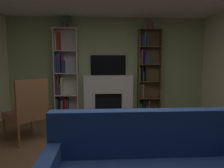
# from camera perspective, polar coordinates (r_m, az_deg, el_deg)

# --- Properties ---
(ground_plane) EXTENTS (6.99, 6.99, 0.00)m
(ground_plane) POSITION_cam_1_polar(r_m,az_deg,el_deg) (3.05, 1.39, -22.23)
(ground_plane) COLOR brown
(wall_back_accent) EXTENTS (5.37, 0.06, 2.60)m
(wall_back_accent) POSITION_cam_1_polar(r_m,az_deg,el_deg) (5.61, -1.07, 4.82)
(wall_back_accent) COLOR #97A975
(wall_back_accent) RESTS_ON ground_plane
(fireplace) EXTENTS (1.41, 0.49, 1.07)m
(fireplace) POSITION_cam_1_polar(r_m,az_deg,el_deg) (5.55, -1.00, -2.90)
(fireplace) COLOR white
(fireplace) RESTS_ON ground_plane
(tv) EXTENTS (0.93, 0.06, 0.53)m
(tv) POSITION_cam_1_polar(r_m,az_deg,el_deg) (5.55, -1.04, 5.21)
(tv) COLOR black
(tv) RESTS_ON fireplace
(bookshelf_left) EXTENTS (0.60, 0.34, 2.28)m
(bookshelf_left) POSITION_cam_1_polar(r_m,az_deg,el_deg) (5.54, -13.21, 1.92)
(bookshelf_left) COLOR silver
(bookshelf_left) RESTS_ON ground_plane
(bookshelf_right) EXTENTS (0.60, 0.26, 2.28)m
(bookshelf_right) POSITION_cam_1_polar(r_m,az_deg,el_deg) (5.63, 9.52, 2.70)
(bookshelf_right) COLOR brown
(bookshelf_right) RESTS_ON ground_plane
(potted_plant) EXTENTS (0.21, 0.21, 0.29)m
(potted_plant) POSITION_cam_1_polar(r_m,az_deg,el_deg) (5.58, -12.81, 16.36)
(potted_plant) COLOR #554F55
(potted_plant) RESTS_ON bookshelf_left
(vase_with_flowers) EXTENTS (0.15, 0.15, 0.30)m
(vase_with_flowers) POSITION_cam_1_polar(r_m,az_deg,el_deg) (5.65, 10.58, 15.65)
(vase_with_flowers) COLOR #854A4E
(vase_with_flowers) RESTS_ON bookshelf_right
(armchair) EXTENTS (0.86, 0.86, 1.14)m
(armchair) POSITION_cam_1_polar(r_m,az_deg,el_deg) (4.09, -22.28, -6.78)
(armchair) COLOR brown
(armchair) RESTS_ON ground_plane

